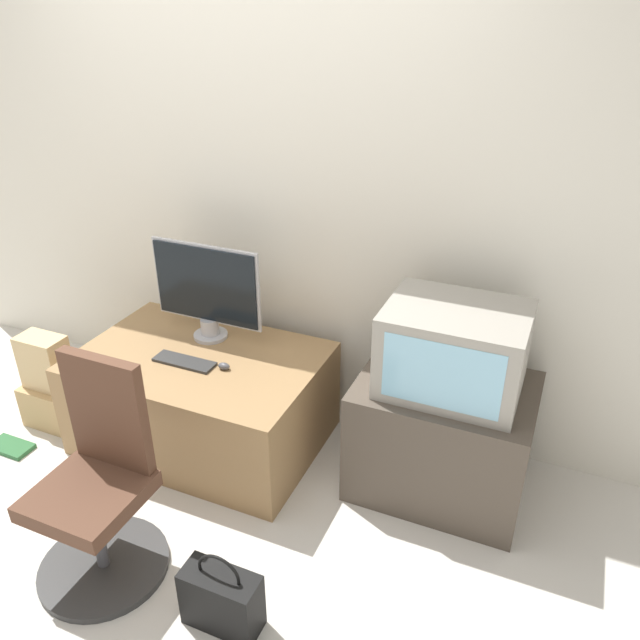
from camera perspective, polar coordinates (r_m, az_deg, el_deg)
name	(u,v)px	position (r m, az deg, el deg)	size (l,w,h in m)	color
ground_plane	(123,546)	(3.02, -17.54, -19.13)	(12.00, 12.00, 0.00)	beige
wall_back	(255,177)	(3.28, -5.98, 12.83)	(4.40, 0.05, 2.60)	silver
desk	(203,398)	(3.35, -10.64, -7.00)	(1.22, 0.82, 0.51)	#937047
side_stand	(441,437)	(3.03, 11.05, -10.44)	(0.79, 0.59, 0.58)	#4C4238
main_monitor	(207,291)	(3.25, -10.31, 2.66)	(0.61, 0.18, 0.52)	#B2B2B7
keyboard	(184,362)	(3.16, -12.30, -3.74)	(0.32, 0.10, 0.01)	#2D2D2D
mouse	(224,366)	(3.07, -8.77, -4.20)	(0.06, 0.04, 0.03)	#4C4C51
crt_tv	(454,350)	(2.76, 12.13, -2.67)	(0.60, 0.47, 0.39)	gray
office_chair	(99,493)	(2.72, -19.54, -14.67)	(0.53, 0.53, 0.94)	#333333
cardboard_box_lower	(55,403)	(3.79, -23.08, -6.99)	(0.29, 0.23, 0.23)	tan
cardboard_box_upper	(45,362)	(3.65, -23.85, -3.52)	(0.25, 0.15, 0.30)	#D1B27F
handbag	(222,599)	(2.58, -8.98, -23.88)	(0.30, 0.13, 0.36)	black
book	(11,447)	(3.74, -26.43, -10.33)	(0.23, 0.13, 0.02)	#2D6638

